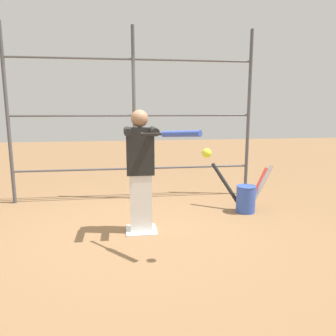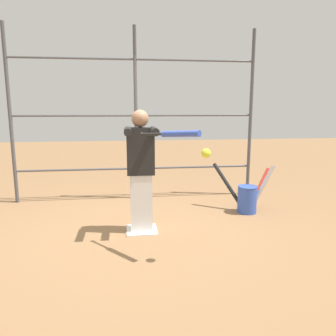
{
  "view_description": "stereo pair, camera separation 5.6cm",
  "coord_description": "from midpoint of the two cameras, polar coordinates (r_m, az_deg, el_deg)",
  "views": [
    {
      "loc": [
        0.24,
        4.12,
        1.61
      ],
      "look_at": [
        -0.3,
        0.4,
        0.91
      ],
      "focal_mm": 35.0,
      "sensor_mm": 36.0,
      "label": 1
    },
    {
      "loc": [
        0.18,
        4.13,
        1.61
      ],
      "look_at": [
        -0.3,
        0.4,
        0.91
      ],
      "focal_mm": 35.0,
      "sensor_mm": 36.0,
      "label": 2
    }
  ],
  "objects": [
    {
      "name": "ground_plane",
      "position": [
        4.44,
        -5.03,
        -10.82
      ],
      "size": [
        24.0,
        24.0,
        0.0
      ],
      "primitive_type": "plane",
      "color": "olive"
    },
    {
      "name": "softball_in_flight",
      "position": [
        3.25,
        6.28,
        2.58
      ],
      "size": [
        0.1,
        0.1,
        0.1
      ],
      "color": "yellow"
    },
    {
      "name": "baseball_bat_swinging",
      "position": [
        3.39,
        0.85,
        5.97
      ],
      "size": [
        0.58,
        0.65,
        0.11
      ],
      "color": "black"
    },
    {
      "name": "bat_bucket",
      "position": [
        5.26,
        13.13,
        -4.87
      ],
      "size": [
        0.93,
        0.63,
        0.73
      ],
      "color": "#3351B2",
      "rests_on": "ground"
    },
    {
      "name": "fence_backstop",
      "position": [
        5.73,
        -6.19,
        9.08
      ],
      "size": [
        4.18,
        0.06,
        2.95
      ],
      "color": "#4C4C51",
      "rests_on": "ground"
    },
    {
      "name": "home_plate",
      "position": [
        4.43,
        -5.03,
        -10.7
      ],
      "size": [
        0.4,
        0.4,
        0.02
      ],
      "color": "white",
      "rests_on": "ground"
    },
    {
      "name": "batter",
      "position": [
        4.19,
        -5.21,
        0.08
      ],
      "size": [
        0.41,
        0.53,
        1.58
      ],
      "color": "silver",
      "rests_on": "ground"
    }
  ]
}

